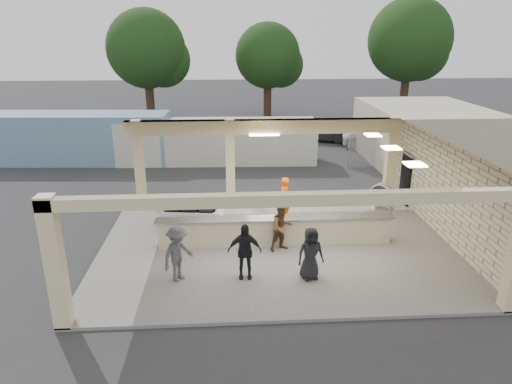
{
  "coord_description": "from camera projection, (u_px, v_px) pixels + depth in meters",
  "views": [
    {
      "loc": [
        -1.58,
        -14.87,
        7.06
      ],
      "look_at": [
        -0.58,
        1.0,
        1.5
      ],
      "focal_mm": 32.0,
      "sensor_mm": 36.0,
      "label": 1
    }
  ],
  "objects": [
    {
      "name": "car_white_a",
      "position": [
        381.0,
        138.0,
        29.35
      ],
      "size": [
        5.15,
        3.63,
        1.34
      ],
      "primitive_type": "imported",
      "rotation": [
        0.0,
        0.0,
        1.24
      ],
      "color": "white",
      "rests_on": "ground"
    },
    {
      "name": "passenger_d",
      "position": [
        311.0,
        253.0,
        13.44
      ],
      "size": [
        0.84,
        0.46,
        1.63
      ],
      "primitive_type": "imported",
      "rotation": [
        0.0,
        0.0,
        0.18
      ],
      "color": "black",
      "rests_on": "pavilion"
    },
    {
      "name": "tree_left",
      "position": [
        151.0,
        52.0,
        36.89
      ],
      "size": [
        6.6,
        6.3,
        9.0
      ],
      "color": "#382619",
      "rests_on": "ground"
    },
    {
      "name": "container_blue",
      "position": [
        74.0,
        138.0,
        25.97
      ],
      "size": [
        10.86,
        3.23,
        2.79
      ],
      "primitive_type": "cube",
      "rotation": [
        0.0,
        0.0,
        -0.06
      ],
      "color": "#6787A5",
      "rests_on": "ground"
    },
    {
      "name": "baggage_counter",
      "position": [
        276.0,
        231.0,
        15.77
      ],
      "size": [
        8.2,
        0.58,
        0.98
      ],
      "color": "beige",
      "rests_on": "pavilion"
    },
    {
      "name": "car_dark",
      "position": [
        322.0,
        131.0,
        31.28
      ],
      "size": [
        4.36,
        2.82,
        1.37
      ],
      "primitive_type": "imported",
      "rotation": [
        0.0,
        0.0,
        1.21
      ],
      "color": "black",
      "rests_on": "ground"
    },
    {
      "name": "ground",
      "position": [
        274.0,
        240.0,
        16.43
      ],
      "size": [
        120.0,
        120.0,
        0.0
      ],
      "primitive_type": "plane",
      "color": "#2D2D2F",
      "rests_on": "ground"
    },
    {
      "name": "drum_fan",
      "position": [
        381.0,
        195.0,
        19.03
      ],
      "size": [
        0.91,
        0.88,
        1.06
      ],
      "rotation": [
        0.0,
        0.0,
        -0.76
      ],
      "color": "silver",
      "rests_on": "pavilion"
    },
    {
      "name": "passenger_a",
      "position": [
        282.0,
        227.0,
        15.19
      ],
      "size": [
        0.88,
        0.65,
        1.67
      ],
      "primitive_type": "imported",
      "rotation": [
        0.0,
        0.0,
        0.41
      ],
      "color": "brown",
      "rests_on": "pavilion"
    },
    {
      "name": "fence",
      "position": [
        456.0,
        148.0,
        25.21
      ],
      "size": [
        12.06,
        0.06,
        2.03
      ],
      "color": "gray",
      "rests_on": "ground"
    },
    {
      "name": "tree_mid",
      "position": [
        271.0,
        58.0,
        39.57
      ],
      "size": [
        6.0,
        5.6,
        8.0
      ],
      "color": "#382619",
      "rests_on": "ground"
    },
    {
      "name": "tree_right",
      "position": [
        412.0,
        43.0,
        38.92
      ],
      "size": [
        7.2,
        7.0,
        10.0
      ],
      "color": "#382619",
      "rests_on": "ground"
    },
    {
      "name": "luggage_cart",
      "position": [
        192.0,
        210.0,
        17.04
      ],
      "size": [
        2.41,
        1.69,
        1.31
      ],
      "rotation": [
        0.0,
        0.0,
        -0.14
      ],
      "color": "silver",
      "rests_on": "pavilion"
    },
    {
      "name": "container_white",
      "position": [
        217.0,
        141.0,
        25.97
      ],
      "size": [
        11.23,
        2.56,
        2.42
      ],
      "primitive_type": "cube",
      "rotation": [
        0.0,
        0.0,
        -0.03
      ],
      "color": "#BABAB6",
      "rests_on": "ground"
    },
    {
      "name": "baggage_handler",
      "position": [
        284.0,
        199.0,
        17.58
      ],
      "size": [
        0.63,
        0.74,
        1.77
      ],
      "primitive_type": "imported",
      "rotation": [
        0.0,
        0.0,
        4.19
      ],
      "color": "orange",
      "rests_on": "pavilion"
    },
    {
      "name": "passenger_c",
      "position": [
        178.0,
        254.0,
        13.32
      ],
      "size": [
        0.99,
        1.12,
        1.72
      ],
      "primitive_type": "imported",
      "rotation": [
        0.0,
        0.0,
        0.91
      ],
      "color": "#4D4C51",
      "rests_on": "pavilion"
    },
    {
      "name": "passenger_b",
      "position": [
        244.0,
        251.0,
        13.47
      ],
      "size": [
        1.01,
        0.39,
        1.72
      ],
      "primitive_type": "imported",
      "rotation": [
        0.0,
        0.0,
        -0.02
      ],
      "color": "black",
      "rests_on": "pavilion"
    },
    {
      "name": "pavilion",
      "position": [
        278.0,
        198.0,
        16.62
      ],
      "size": [
        12.01,
        10.0,
        3.55
      ],
      "color": "slate",
      "rests_on": "ground"
    },
    {
      "name": "adjacent_building",
      "position": [
        423.0,
        134.0,
        25.88
      ],
      "size": [
        6.0,
        8.0,
        3.2
      ],
      "primitive_type": "cube",
      "color": "beige",
      "rests_on": "ground"
    },
    {
      "name": "car_white_b",
      "position": [
        450.0,
        133.0,
        30.32
      ],
      "size": [
        5.05,
        2.64,
        1.52
      ],
      "primitive_type": "imported",
      "rotation": [
        0.0,
        0.0,
        1.76
      ],
      "color": "white",
      "rests_on": "ground"
    }
  ]
}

